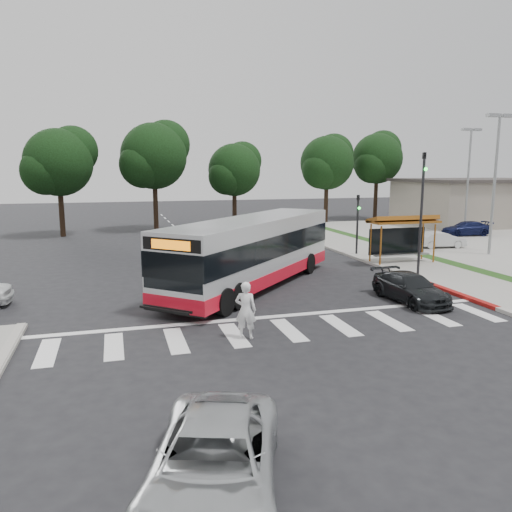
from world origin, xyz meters
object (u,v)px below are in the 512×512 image
object	(u,v)px
pedestrian	(246,310)
silver_suv_south	(214,463)
dark_sedan	(410,288)
transit_bus	(253,253)

from	to	relation	value
pedestrian	silver_suv_south	size ratio (longest dim) A/B	0.41
silver_suv_south	dark_sedan	bearing A→B (deg)	63.13
pedestrian	dark_sedan	xyz separation A→B (m)	(8.03, 2.62, -0.38)
transit_bus	silver_suv_south	size ratio (longest dim) A/B	2.71
pedestrian	silver_suv_south	xyz separation A→B (m)	(-2.67, -7.90, -0.32)
transit_bus	dark_sedan	world-z (taller)	transit_bus
transit_bus	dark_sedan	bearing A→B (deg)	4.42
pedestrian	silver_suv_south	world-z (taller)	pedestrian
dark_sedan	silver_suv_south	world-z (taller)	silver_suv_south
silver_suv_south	transit_bus	bearing A→B (deg)	90.55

